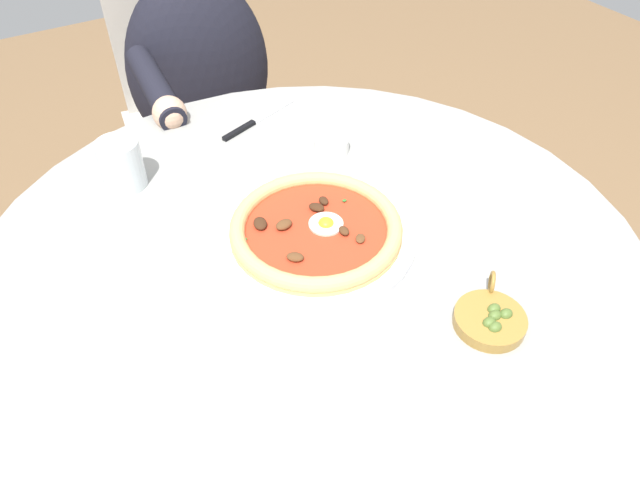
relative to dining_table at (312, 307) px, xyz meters
The scene contains 9 objects.
ground_plane 0.62m from the dining_table, ahead, with size 6.00×6.00×0.02m, color brown.
dining_table is the anchor object (origin of this frame).
pizza_on_plate 0.15m from the dining_table, 45.02° to the left, with size 0.32×0.32×0.04m.
water_glass 0.41m from the dining_table, 121.54° to the left, with size 0.07×0.07×0.09m.
steak_knife 0.41m from the dining_table, 78.36° to the left, with size 0.20×0.08×0.01m.
ramekin_capers 0.32m from the dining_table, 51.33° to the left, with size 0.07×0.07×0.03m.
olive_pan 0.32m from the dining_table, 61.20° to the right, with size 0.10×0.11×0.04m.
diner_person 0.78m from the dining_table, 81.28° to the left, with size 0.40×0.49×1.10m.
cafe_chair_diner 0.92m from the dining_table, 81.15° to the left, with size 0.47×0.47×0.92m.
Camera 1 is at (-0.33, -0.57, 1.39)m, focal length 32.70 mm.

